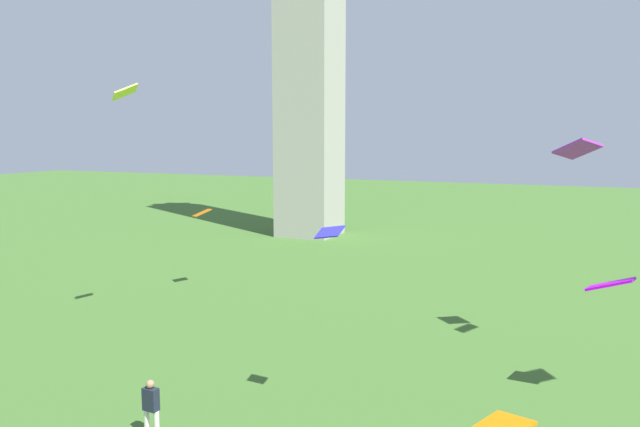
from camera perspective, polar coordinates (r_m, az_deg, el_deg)
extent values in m
cylinder|color=silver|center=(20.37, -15.98, -18.36)|extent=(0.17, 0.17, 0.88)
cylinder|color=silver|center=(20.11, -15.11, -18.68)|extent=(0.17, 0.17, 0.88)
cube|color=#1E2333|center=(19.91, -15.63, -16.47)|extent=(0.50, 0.31, 0.70)
sphere|color=#A37556|center=(19.72, -15.68, -15.20)|extent=(0.26, 0.26, 0.26)
cube|color=purple|center=(26.70, 23.03, 5.60)|extent=(1.94, 1.78, 0.94)
cube|color=#BA5D09|center=(36.25, -11.05, 0.06)|extent=(1.19, 1.27, 0.48)
cube|color=orange|center=(12.34, 16.89, -18.62)|extent=(1.13, 1.35, 0.15)
cube|color=yellow|center=(29.19, -17.86, 10.82)|extent=(1.12, 1.40, 0.81)
cube|color=#B906EF|center=(22.59, 25.66, -6.00)|extent=(1.59, 1.24, 0.65)
cube|color=#2F2DE1|center=(18.78, 0.91, -1.76)|extent=(0.88, 0.68, 0.44)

